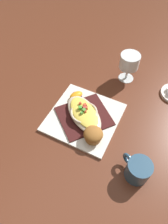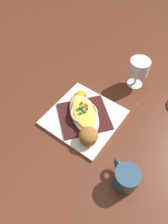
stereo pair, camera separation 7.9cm
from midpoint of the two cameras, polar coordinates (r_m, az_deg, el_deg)
ground_plane at (r=0.82m, az=-2.74°, el=-1.87°), size 2.60×2.60×0.00m
square_plate at (r=0.82m, az=-2.76°, el=-1.65°), size 0.31×0.31×0.01m
folded_napkin at (r=0.81m, az=-2.78°, el=-1.33°), size 0.25×0.24×0.01m
gratin_dish at (r=0.80m, az=-2.83°, el=-0.51°), size 0.18×0.22×0.04m
muffin at (r=0.74m, az=-0.52°, el=-6.51°), size 0.07×0.07×0.05m
orange_garnish at (r=0.87m, az=-4.74°, el=4.37°), size 0.07×0.06×0.03m
coffee_mug at (r=0.70m, az=11.23°, el=-15.66°), size 0.08×0.11×0.08m
stemmed_glass at (r=0.92m, az=9.86°, el=13.05°), size 0.08×0.08×0.13m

